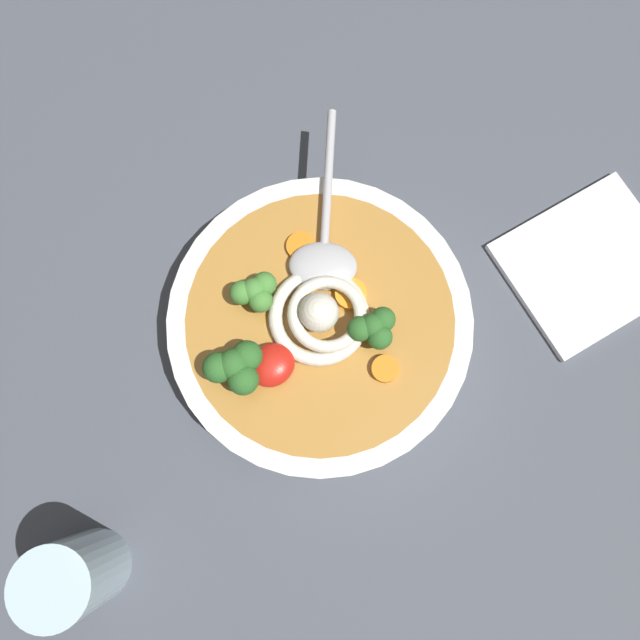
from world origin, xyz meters
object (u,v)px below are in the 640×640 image
Objects in this scene: folded_napkin at (589,264)px; noodle_pile at (321,315)px; soup_bowl at (320,326)px; soup_spoon at (324,251)px; drinking_glass at (74,576)px.

noodle_pile is at bearing 160.10° from folded_napkin.
soup_bowl is 27.24cm from folded_napkin.
soup_spoon reaches higher than soup_bowl.
soup_spoon is 1.02× the size of folded_napkin.
soup_bowl is 2.79× the size of noodle_pile.
soup_spoon is (3.67, 4.87, 3.40)cm from soup_bowl.
drinking_glass reaches higher than soup_spoon.
soup_bowl is at bearing -180.00° from soup_spoon.
drinking_glass reaches higher than folded_napkin.
folded_napkin is (25.39, -9.19, -6.18)cm from noodle_pile.
drinking_glass is at bearing 177.24° from folded_napkin.
soup_spoon is 33.83cm from drinking_glass.
folded_napkin is at bearing -19.57° from soup_bowl.
drinking_glass is at bearing -166.90° from noodle_pile.
noodle_pile is 5.92cm from soup_spoon.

